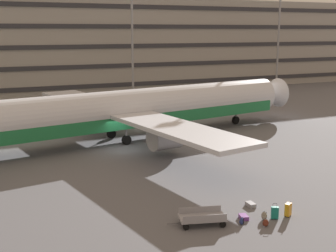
{
  "coord_description": "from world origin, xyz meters",
  "views": [
    {
      "loc": [
        -12.8,
        -38.57,
        10.7
      ],
      "look_at": [
        2.16,
        -5.2,
        3.0
      ],
      "focal_mm": 48.71,
      "sensor_mm": 36.0,
      "label": 1
    }
  ],
  "objects_px": {
    "suitcase_upright": "(251,204)",
    "suitcase_teal": "(275,213)",
    "baggage_cart": "(202,217)",
    "suitcase_silver": "(244,217)",
    "suitcase_orange": "(288,209)",
    "backpack_small": "(266,223)",
    "backpack_red": "(242,221)",
    "backpack_purple": "(264,216)",
    "airliner": "(128,111)"
  },
  "relations": [
    {
      "from": "airliner",
      "to": "backpack_small",
      "type": "bearing_deg",
      "value": -89.44
    },
    {
      "from": "suitcase_upright",
      "to": "baggage_cart",
      "type": "distance_m",
      "value": 4.21
    },
    {
      "from": "suitcase_silver",
      "to": "baggage_cart",
      "type": "xyz_separation_m",
      "value": [
        -2.56,
        0.3,
        0.31
      ]
    },
    {
      "from": "suitcase_teal",
      "to": "backpack_purple",
      "type": "height_order",
      "value": "suitcase_teal"
    },
    {
      "from": "backpack_red",
      "to": "backpack_small",
      "type": "height_order",
      "value": "backpack_red"
    },
    {
      "from": "suitcase_orange",
      "to": "backpack_red",
      "type": "xyz_separation_m",
      "value": [
        -3.14,
        0.11,
        -0.22
      ]
    },
    {
      "from": "suitcase_silver",
      "to": "backpack_small",
      "type": "distance_m",
      "value": 1.47
    },
    {
      "from": "baggage_cart",
      "to": "suitcase_silver",
      "type": "bearing_deg",
      "value": -6.58
    },
    {
      "from": "suitcase_orange",
      "to": "backpack_small",
      "type": "relative_size",
      "value": 1.98
    },
    {
      "from": "suitcase_teal",
      "to": "backpack_small",
      "type": "relative_size",
      "value": 2.01
    },
    {
      "from": "airliner",
      "to": "suitcase_teal",
      "type": "height_order",
      "value": "airliner"
    },
    {
      "from": "suitcase_silver",
      "to": "backpack_red",
      "type": "distance_m",
      "value": 0.82
    },
    {
      "from": "suitcase_silver",
      "to": "backpack_small",
      "type": "relative_size",
      "value": 1.61
    },
    {
      "from": "suitcase_orange",
      "to": "baggage_cart",
      "type": "relative_size",
      "value": 0.27
    },
    {
      "from": "suitcase_teal",
      "to": "backpack_purple",
      "type": "relative_size",
      "value": 1.71
    },
    {
      "from": "backpack_purple",
      "to": "suitcase_silver",
      "type": "bearing_deg",
      "value": 148.27
    },
    {
      "from": "airliner",
      "to": "suitcase_silver",
      "type": "height_order",
      "value": "airliner"
    },
    {
      "from": "backpack_purple",
      "to": "backpack_red",
      "type": "relative_size",
      "value": 1.16
    },
    {
      "from": "suitcase_silver",
      "to": "suitcase_orange",
      "type": "bearing_deg",
      "value": -15.56
    },
    {
      "from": "suitcase_teal",
      "to": "backpack_purple",
      "type": "xyz_separation_m",
      "value": [
        -0.65,
        0.13,
        -0.16
      ]
    },
    {
      "from": "suitcase_silver",
      "to": "backpack_small",
      "type": "bearing_deg",
      "value": -68.46
    },
    {
      "from": "suitcase_silver",
      "to": "backpack_red",
      "type": "xyz_separation_m",
      "value": [
        -0.54,
        -0.61,
        0.09
      ]
    },
    {
      "from": "suitcase_silver",
      "to": "baggage_cart",
      "type": "height_order",
      "value": "baggage_cart"
    },
    {
      "from": "suitcase_silver",
      "to": "suitcase_upright",
      "type": "bearing_deg",
      "value": 44.63
    },
    {
      "from": "suitcase_upright",
      "to": "baggage_cart",
      "type": "bearing_deg",
      "value": -163.97
    },
    {
      "from": "airliner",
      "to": "suitcase_silver",
      "type": "bearing_deg",
      "value": -90.87
    },
    {
      "from": "backpack_small",
      "to": "backpack_red",
      "type": "bearing_deg",
      "value": 145.05
    },
    {
      "from": "suitcase_upright",
      "to": "suitcase_teal",
      "type": "height_order",
      "value": "suitcase_teal"
    },
    {
      "from": "suitcase_orange",
      "to": "suitcase_silver",
      "type": "distance_m",
      "value": 2.71
    },
    {
      "from": "suitcase_teal",
      "to": "backpack_small",
      "type": "bearing_deg",
      "value": -149.77
    },
    {
      "from": "backpack_purple",
      "to": "backpack_small",
      "type": "xyz_separation_m",
      "value": [
        -0.44,
        -0.76,
        -0.04
      ]
    },
    {
      "from": "suitcase_upright",
      "to": "suitcase_teal",
      "type": "distance_m",
      "value": 2.21
    },
    {
      "from": "airliner",
      "to": "backpack_purple",
      "type": "bearing_deg",
      "value": -88.25
    },
    {
      "from": "backpack_red",
      "to": "baggage_cart",
      "type": "distance_m",
      "value": 2.23
    },
    {
      "from": "backpack_red",
      "to": "backpack_small",
      "type": "relative_size",
      "value": 1.02
    },
    {
      "from": "suitcase_upright",
      "to": "suitcase_orange",
      "type": "relative_size",
      "value": 0.83
    },
    {
      "from": "backpack_small",
      "to": "baggage_cart",
      "type": "height_order",
      "value": "baggage_cart"
    },
    {
      "from": "airliner",
      "to": "backpack_purple",
      "type": "height_order",
      "value": "airliner"
    },
    {
      "from": "backpack_purple",
      "to": "baggage_cart",
      "type": "bearing_deg",
      "value": 165.71
    },
    {
      "from": "suitcase_teal",
      "to": "baggage_cart",
      "type": "relative_size",
      "value": 0.28
    },
    {
      "from": "backpack_purple",
      "to": "backpack_small",
      "type": "bearing_deg",
      "value": -120.19
    },
    {
      "from": "airliner",
      "to": "backpack_red",
      "type": "relative_size",
      "value": 90.23
    },
    {
      "from": "suitcase_orange",
      "to": "backpack_red",
      "type": "distance_m",
      "value": 3.15
    },
    {
      "from": "suitcase_teal",
      "to": "suitcase_orange",
      "type": "height_order",
      "value": "suitcase_teal"
    },
    {
      "from": "suitcase_orange",
      "to": "backpack_purple",
      "type": "bearing_deg",
      "value": 175.92
    },
    {
      "from": "suitcase_teal",
      "to": "airliner",
      "type": "bearing_deg",
      "value": 93.43
    },
    {
      "from": "suitcase_teal",
      "to": "backpack_small",
      "type": "height_order",
      "value": "suitcase_teal"
    },
    {
      "from": "backpack_red",
      "to": "baggage_cart",
      "type": "relative_size",
      "value": 0.14
    },
    {
      "from": "suitcase_teal",
      "to": "baggage_cart",
      "type": "bearing_deg",
      "value": 166.22
    },
    {
      "from": "suitcase_silver",
      "to": "backpack_small",
      "type": "xyz_separation_m",
      "value": [
        0.54,
        -1.37,
        0.08
      ]
    }
  ]
}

